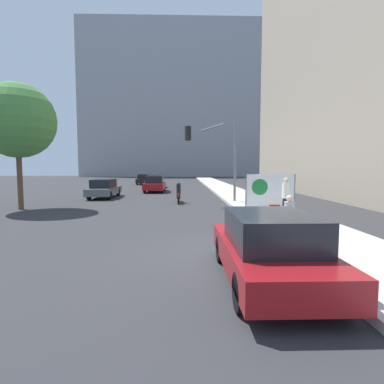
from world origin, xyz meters
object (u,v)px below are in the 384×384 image
Objects in this scene: parked_car_curbside at (269,248)px; car_on_road_distant at (155,181)px; car_on_road_far_lane at (145,179)px; car_on_road_midblock at (155,184)px; seated_protester at (290,212)px; protest_banner at (270,192)px; jogger_on_sidewalk at (286,197)px; traffic_light_pole at (216,148)px; car_on_road_nearest at (104,189)px; motorcycle_on_road at (179,194)px; street_tree_near_curb at (17,121)px.

car_on_road_distant is (-5.12, 29.04, 0.04)m from parked_car_curbside.
car_on_road_far_lane is (-2.02, 6.89, -0.03)m from car_on_road_distant.
car_on_road_midblock is at bearing -84.17° from car_on_road_distant.
car_on_road_distant reaches higher than seated_protester.
car_on_road_far_lane is (-9.52, 27.74, -0.42)m from protest_banner.
car_on_road_distant is at bearing 100.00° from parked_car_curbside.
protest_banner is at bearing 73.83° from parked_car_curbside.
car_on_road_midblock is at bearing -78.53° from car_on_road_far_lane.
car_on_road_far_lane is at bearing -56.51° from jogger_on_sidewalk.
car_on_road_far_lane is at bearing 106.39° from car_on_road_distant.
parked_car_curbside is 0.90× the size of car_on_road_midblock.
jogger_on_sidewalk is at bearing -68.89° from traffic_light_pole.
jogger_on_sidewalk is 0.37× the size of car_on_road_nearest.
parked_car_curbside is (-2.37, -8.19, -0.43)m from protest_banner.
parked_car_curbside is 1.95× the size of motorcycle_on_road.
protest_banner is at bearing 80.40° from seated_protester.
parked_car_curbside is 36.63m from car_on_road_far_lane.
car_on_road_midblock is 6.27m from car_on_road_distant.
parked_car_curbside reaches higher than motorcycle_on_road.
car_on_road_nearest is at bearing -92.11° from car_on_road_far_lane.
car_on_road_nearest is (-7.83, 17.23, 0.00)m from parked_car_curbside.
traffic_light_pole is at bearing -53.92° from jogger_on_sidewalk.
car_on_road_far_lane reaches higher than parked_car_curbside.
street_tree_near_curb is at bearing -161.78° from motorcycle_on_road.
seated_protester is at bearing -97.72° from protest_banner.
jogger_on_sidewalk is 0.72× the size of protest_banner.
protest_banner is 0.52× the size of car_on_road_midblock.
street_tree_near_curb is (-13.12, 2.69, 3.71)m from protest_banner.
motorcycle_on_road is 0.31× the size of street_tree_near_curb.
jogger_on_sidewalk reaches higher than parked_car_curbside.
jogger_on_sidewalk is 30.81m from car_on_road_far_lane.
parked_car_curbside is (-1.79, -3.88, -0.13)m from seated_protester.
car_on_road_nearest is at bearing 65.36° from street_tree_near_curb.
traffic_light_pole is 24.50m from car_on_road_far_lane.
car_on_road_midblock reaches higher than parked_car_curbside.
traffic_light_pole is 1.06× the size of car_on_road_nearest.
protest_banner is 16.15m from car_on_road_midblock.
jogger_on_sidewalk is 17.60m from car_on_road_midblock.
car_on_road_midblock reaches higher than motorcycle_on_road.
car_on_road_far_lane is (-2.66, 13.12, -0.05)m from car_on_road_midblock.
car_on_road_distant is at bearing -73.61° from car_on_road_far_lane.
street_tree_near_curb is at bearing -98.18° from car_on_road_far_lane.
traffic_light_pole is (-2.33, 6.04, 2.48)m from jogger_on_sidewalk.
car_on_road_distant is (-6.91, 25.17, -0.08)m from seated_protester.
motorcycle_on_road is (5.09, -22.19, -0.15)m from car_on_road_far_lane.
car_on_road_midblock is (-6.27, 18.93, -0.07)m from seated_protester.
traffic_light_pole is 0.71× the size of street_tree_near_curb.
motorcycle_on_road is (-3.85, 9.86, -0.27)m from seated_protester.
car_on_road_midblock is (-4.79, 10.05, -2.77)m from traffic_light_pole.
street_tree_near_curb is at bearing -117.70° from car_on_road_midblock.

